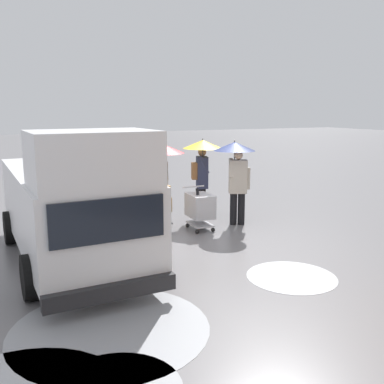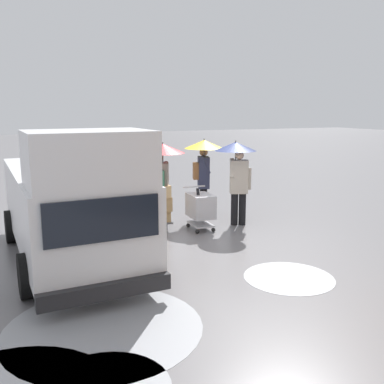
# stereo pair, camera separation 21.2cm
# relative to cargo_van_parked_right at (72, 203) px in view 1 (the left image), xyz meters

# --- Properties ---
(ground_plane) EXTENTS (90.00, 90.00, 0.00)m
(ground_plane) POSITION_rel_cargo_van_parked_right_xyz_m (-3.28, -0.82, -1.18)
(ground_plane) COLOR slate
(slush_patch_near_cluster) EXTENTS (2.69, 2.69, 0.01)m
(slush_patch_near_cluster) POSITION_rel_cargo_van_parked_right_xyz_m (0.07, 2.84, -1.18)
(slush_patch_near_cluster) COLOR #999BA0
(slush_patch_near_cluster) RESTS_ON ground
(slush_patch_mid_street) EXTENTS (1.58, 1.58, 0.01)m
(slush_patch_mid_street) POSITION_rel_cargo_van_parked_right_xyz_m (-3.31, 2.40, -1.18)
(slush_patch_mid_street) COLOR #ADAFB5
(slush_patch_mid_street) RESTS_ON ground
(cargo_van_parked_right) EXTENTS (2.34, 5.41, 2.60)m
(cargo_van_parked_right) POSITION_rel_cargo_van_parked_right_xyz_m (0.00, 0.00, 0.00)
(cargo_van_parked_right) COLOR white
(cargo_van_parked_right) RESTS_ON ground
(shopping_cart_vendor) EXTENTS (0.59, 0.84, 1.04)m
(shopping_cart_vendor) POSITION_rel_cargo_van_parked_right_xyz_m (-3.21, -1.05, -0.61)
(shopping_cart_vendor) COLOR #B2B2B7
(shopping_cart_vendor) RESTS_ON ground
(hand_dolly_boxes) EXTENTS (0.53, 0.70, 1.32)m
(hand_dolly_boxes) POSITION_rel_cargo_van_parked_right_xyz_m (-2.29, -1.43, -0.50)
(hand_dolly_boxes) COLOR #515156
(hand_dolly_boxes) RESTS_ON ground
(pedestrian_pink_side) EXTENTS (1.04, 1.04, 2.15)m
(pedestrian_pink_side) POSITION_rel_cargo_van_parked_right_xyz_m (-3.79, -2.09, 0.39)
(pedestrian_pink_side) COLOR black
(pedestrian_pink_side) RESTS_ON ground
(pedestrian_black_side) EXTENTS (1.04, 1.04, 2.15)m
(pedestrian_black_side) POSITION_rel_cargo_van_parked_right_xyz_m (-4.25, -1.11, 0.39)
(pedestrian_black_side) COLOR black
(pedestrian_black_side) RESTS_ON ground
(pedestrian_white_side) EXTENTS (1.04, 1.04, 2.15)m
(pedestrian_white_side) POSITION_rel_cargo_van_parked_right_xyz_m (-2.31, -1.35, 0.39)
(pedestrian_white_side) COLOR black
(pedestrian_white_side) RESTS_ON ground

